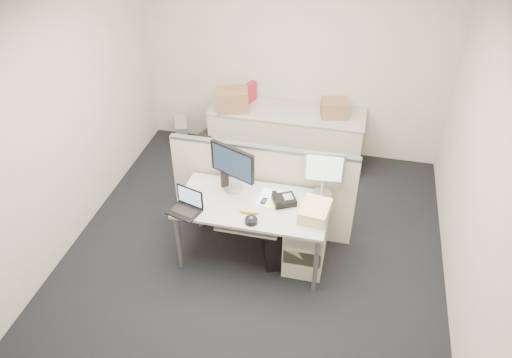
% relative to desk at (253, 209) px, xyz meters
% --- Properties ---
extents(floor, '(4.00, 4.50, 0.01)m').
position_rel_desk_xyz_m(floor, '(0.00, 0.00, -0.67)').
color(floor, black).
rests_on(floor, ground).
extents(ceiling, '(4.00, 4.50, 0.01)m').
position_rel_desk_xyz_m(ceiling, '(0.00, 0.00, 2.04)').
color(ceiling, white).
rests_on(ceiling, ground).
extents(wall_back, '(4.00, 0.02, 2.70)m').
position_rel_desk_xyz_m(wall_back, '(0.00, 2.25, 0.69)').
color(wall_back, beige).
rests_on(wall_back, ground).
extents(wall_left, '(0.02, 4.50, 2.70)m').
position_rel_desk_xyz_m(wall_left, '(-2.00, 0.00, 0.69)').
color(wall_left, beige).
rests_on(wall_left, ground).
extents(wall_right, '(0.02, 4.50, 2.70)m').
position_rel_desk_xyz_m(wall_right, '(2.00, 0.00, 0.69)').
color(wall_right, beige).
rests_on(wall_right, ground).
extents(desk, '(1.50, 0.75, 0.73)m').
position_rel_desk_xyz_m(desk, '(0.00, 0.00, 0.00)').
color(desk, '#AFABA5').
rests_on(desk, floor).
extents(keyboard_tray, '(0.62, 0.32, 0.02)m').
position_rel_desk_xyz_m(keyboard_tray, '(0.00, -0.18, -0.04)').
color(keyboard_tray, '#AFABA5').
rests_on(keyboard_tray, desk).
extents(drawer_pedestal, '(0.40, 0.55, 0.65)m').
position_rel_desk_xyz_m(drawer_pedestal, '(0.55, 0.05, -0.34)').
color(drawer_pedestal, beige).
rests_on(drawer_pedestal, floor).
extents(cubicle_partition, '(2.00, 0.06, 1.10)m').
position_rel_desk_xyz_m(cubicle_partition, '(0.00, 0.45, -0.11)').
color(cubicle_partition, beige).
rests_on(cubicle_partition, floor).
extents(back_counter, '(2.00, 0.60, 0.72)m').
position_rel_desk_xyz_m(back_counter, '(0.00, 1.93, -0.30)').
color(back_counter, beige).
rests_on(back_counter, floor).
extents(monitor_main, '(0.55, 0.38, 0.52)m').
position_rel_desk_xyz_m(monitor_main, '(-0.25, 0.18, 0.32)').
color(monitor_main, black).
rests_on(monitor_main, desk).
extents(monitor_small, '(0.41, 0.23, 0.49)m').
position_rel_desk_xyz_m(monitor_small, '(0.65, 0.32, 0.31)').
color(monitor_small, '#B7B7BC').
rests_on(monitor_small, desk).
extents(laptop, '(0.35, 0.30, 0.23)m').
position_rel_desk_xyz_m(laptop, '(-0.62, -0.28, 0.18)').
color(laptop, black).
rests_on(laptop, desk).
extents(trackball, '(0.13, 0.13, 0.05)m').
position_rel_desk_xyz_m(trackball, '(0.05, -0.28, 0.09)').
color(trackball, black).
rests_on(trackball, desk).
extents(desk_phone, '(0.28, 0.26, 0.07)m').
position_rel_desk_xyz_m(desk_phone, '(0.30, 0.08, 0.10)').
color(desk_phone, black).
rests_on(desk_phone, desk).
extents(paper_stack, '(0.25, 0.30, 0.01)m').
position_rel_desk_xyz_m(paper_stack, '(0.15, 0.12, 0.07)').
color(paper_stack, white).
rests_on(paper_stack, desk).
extents(sticky_pad, '(0.10, 0.10, 0.01)m').
position_rel_desk_xyz_m(sticky_pad, '(0.18, 0.00, 0.07)').
color(sticky_pad, '#F8FF52').
rests_on(sticky_pad, desk).
extents(travel_mug, '(0.09, 0.09, 0.18)m').
position_rel_desk_xyz_m(travel_mug, '(-0.35, 0.22, 0.16)').
color(travel_mug, black).
rests_on(travel_mug, desk).
extents(banana, '(0.20, 0.06, 0.04)m').
position_rel_desk_xyz_m(banana, '(0.00, -0.15, 0.09)').
color(banana, yellow).
rests_on(banana, desk).
extents(cellphone, '(0.07, 0.11, 0.01)m').
position_rel_desk_xyz_m(cellphone, '(0.10, 0.05, 0.07)').
color(cellphone, black).
rests_on(cellphone, desk).
extents(manila_folders, '(0.30, 0.37, 0.13)m').
position_rel_desk_xyz_m(manila_folders, '(0.62, -0.05, 0.13)').
color(manila_folders, '#D5CB88').
rests_on(manila_folders, desk).
extents(keyboard, '(0.51, 0.23, 0.03)m').
position_rel_desk_xyz_m(keyboard, '(0.05, -0.14, -0.02)').
color(keyboard, black).
rests_on(keyboard, keyboard_tray).
extents(pc_tower_desk, '(0.36, 0.54, 0.47)m').
position_rel_desk_xyz_m(pc_tower_desk, '(0.20, 0.06, -0.43)').
color(pc_tower_desk, black).
rests_on(pc_tower_desk, floor).
extents(pc_tower_spare_dark, '(0.33, 0.47, 0.41)m').
position_rel_desk_xyz_m(pc_tower_spare_dark, '(-1.05, 1.63, -0.46)').
color(pc_tower_spare_dark, black).
rests_on(pc_tower_spare_dark, floor).
extents(pc_tower_spare_silver, '(0.31, 0.45, 0.39)m').
position_rel_desk_xyz_m(pc_tower_spare_silver, '(-1.50, 1.93, -0.47)').
color(pc_tower_spare_silver, '#B7B7BC').
rests_on(pc_tower_spare_silver, floor).
extents(cardboard_box_left, '(0.47, 0.40, 0.30)m').
position_rel_desk_xyz_m(cardboard_box_left, '(-0.70, 1.81, 0.20)').
color(cardboard_box_left, '#946A42').
rests_on(cardboard_box_left, back_counter).
extents(cardboard_box_right, '(0.37, 0.32, 0.24)m').
position_rel_desk_xyz_m(cardboard_box_right, '(0.60, 1.94, 0.17)').
color(cardboard_box_right, '#946A42').
rests_on(cardboard_box_right, back_counter).
extents(red_binder, '(0.18, 0.31, 0.29)m').
position_rel_desk_xyz_m(red_binder, '(-0.55, 2.03, 0.20)').
color(red_binder, red).
rests_on(red_binder, back_counter).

